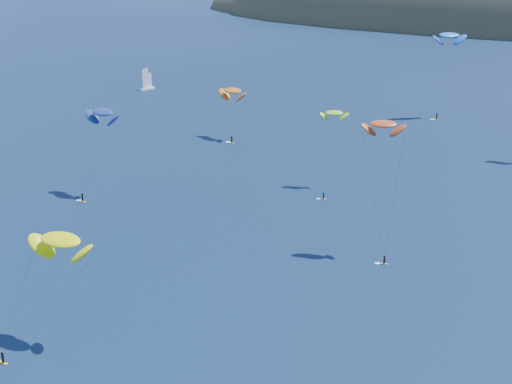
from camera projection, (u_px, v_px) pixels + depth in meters
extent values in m
ellipsoid|color=#3D3526|center=(389.00, 19.00, 623.58)|extent=(340.00, 240.00, 120.00)
cube|color=white|center=(147.00, 89.00, 274.74)|extent=(3.40, 6.61, 0.77)
cylinder|color=white|center=(147.00, 77.00, 273.64)|extent=(0.12, 0.12, 8.94)
cube|color=gold|center=(232.00, 143.00, 199.71)|extent=(1.71, 0.91, 0.09)
cylinder|color=black|center=(232.00, 139.00, 199.38)|extent=(0.39, 0.39, 1.76)
sphere|color=#8C6047|center=(232.00, 136.00, 199.05)|extent=(0.30, 0.30, 0.30)
ellipsoid|color=orange|center=(233.00, 91.00, 201.37)|extent=(10.57, 7.01, 5.42)
cube|color=gold|center=(3.00, 363.00, 93.90)|extent=(1.40, 0.48, 0.08)
cylinder|color=black|center=(3.00, 357.00, 93.62)|extent=(0.32, 0.32, 1.47)
sphere|color=#8C6047|center=(2.00, 352.00, 93.35)|extent=(0.25, 0.25, 0.25)
ellipsoid|color=#F1FD0B|center=(60.00, 240.00, 95.70)|extent=(9.90, 5.05, 5.39)
cube|color=gold|center=(323.00, 199.00, 155.21)|extent=(1.32, 0.83, 0.07)
cylinder|color=black|center=(323.00, 196.00, 154.95)|extent=(0.30, 0.30, 1.36)
sphere|color=#8C6047|center=(324.00, 192.00, 154.69)|extent=(0.23, 0.23, 0.23)
ellipsoid|color=#8FDA1F|center=(334.00, 113.00, 159.44)|extent=(6.72, 4.95, 3.40)
cube|color=gold|center=(436.00, 119.00, 227.26)|extent=(1.51, 1.34, 0.09)
cylinder|color=black|center=(437.00, 116.00, 226.94)|extent=(0.37, 0.37, 1.68)
sphere|color=#8C6047|center=(437.00, 113.00, 226.62)|extent=(0.28, 0.28, 0.28)
ellipsoid|color=blue|center=(449.00, 35.00, 223.14)|extent=(11.21, 10.39, 5.85)
cube|color=gold|center=(384.00, 264.00, 123.41)|extent=(1.37, 0.77, 0.07)
cylinder|color=black|center=(384.00, 259.00, 123.14)|extent=(0.31, 0.31, 1.41)
sphere|color=#8C6047|center=(385.00, 255.00, 122.87)|extent=(0.24, 0.24, 0.24)
ellipsoid|color=#B84318|center=(384.00, 124.00, 121.93)|extent=(7.75, 5.34, 3.95)
cube|color=gold|center=(83.00, 201.00, 153.73)|extent=(1.61, 0.65, 0.09)
cylinder|color=black|center=(82.00, 197.00, 153.41)|extent=(0.37, 0.37, 1.67)
sphere|color=#8C6047|center=(82.00, 193.00, 153.10)|extent=(0.28, 0.28, 0.28)
ellipsoid|color=navy|center=(102.00, 112.00, 153.81)|extent=(9.70, 5.45, 5.14)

